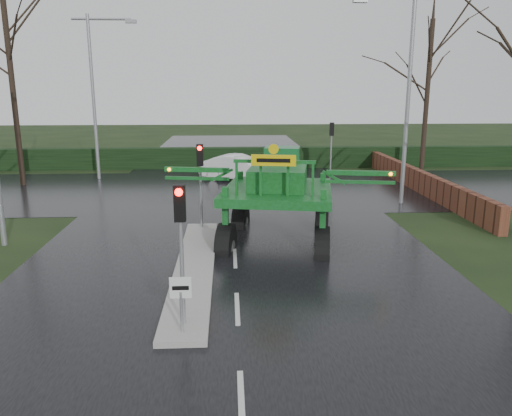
{
  "coord_description": "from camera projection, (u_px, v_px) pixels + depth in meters",
  "views": [
    {
      "loc": [
        -0.18,
        -12.12,
        5.63
      ],
      "look_at": [
        0.66,
        3.02,
        2.0
      ],
      "focal_mm": 35.0,
      "sensor_mm": 36.0,
      "label": 1
    }
  ],
  "objects": [
    {
      "name": "hedge_row",
      "position": [
        231.0,
        158.0,
        36.22
      ],
      "size": [
        44.0,
        0.9,
        1.5
      ],
      "primitive_type": "cube",
      "color": "black",
      "rests_on": "ground"
    },
    {
      "name": "traffic_signal_mid",
      "position": [
        200.0,
        168.0,
        19.69
      ],
      "size": [
        0.26,
        0.33,
        3.52
      ],
      "color": "gray",
      "rests_on": "ground"
    },
    {
      "name": "traffic_signal_near",
      "position": [
        180.0,
        225.0,
        11.43
      ],
      "size": [
        0.26,
        0.33,
        3.52
      ],
      "color": "gray",
      "rests_on": "ground"
    },
    {
      "name": "road_cross",
      "position": [
        232.0,
        189.0,
        28.62
      ],
      "size": [
        80.0,
        12.0,
        0.02
      ],
      "primitive_type": "cube",
      "color": "black",
      "rests_on": "ground"
    },
    {
      "name": "street_light_left_far",
      "position": [
        97.0,
        83.0,
        30.67
      ],
      "size": [
        3.85,
        0.3,
        10.0
      ],
      "color": "gray",
      "rests_on": "ground"
    },
    {
      "name": "tree_right_far",
      "position": [
        429.0,
        75.0,
        32.67
      ],
      "size": [
        7.0,
        7.0,
        12.05
      ],
      "color": "black",
      "rests_on": "ground"
    },
    {
      "name": "crop_sprayer",
      "position": [
        226.0,
        186.0,
        17.66
      ],
      "size": [
        8.45,
        5.95,
        4.78
      ],
      "rotation": [
        0.0,
        0.0,
        -0.18
      ],
      "color": "black",
      "rests_on": "ground"
    },
    {
      "name": "median_island",
      "position": [
        195.0,
        267.0,
        15.91
      ],
      "size": [
        1.2,
        10.0,
        0.16
      ],
      "primitive_type": "cube",
      "color": "gray",
      "rests_on": "ground"
    },
    {
      "name": "street_light_right",
      "position": [
        403.0,
        81.0,
        23.79
      ],
      "size": [
        3.85,
        0.3,
        10.0
      ],
      "color": "gray",
      "rests_on": "ground"
    },
    {
      "name": "traffic_signal_far",
      "position": [
        331.0,
        137.0,
        32.26
      ],
      "size": [
        0.26,
        0.33,
        3.52
      ],
      "rotation": [
        0.0,
        0.0,
        3.14
      ],
      "color": "gray",
      "rests_on": "ground"
    },
    {
      "name": "tree_left_far",
      "position": [
        10.0,
        61.0,
        28.23
      ],
      "size": [
        7.7,
        7.7,
        13.26
      ],
      "color": "black",
      "rests_on": "ground"
    },
    {
      "name": "brick_wall",
      "position": [
        412.0,
        177.0,
        29.05
      ],
      "size": [
        0.4,
        20.0,
        1.2
      ],
      "primitive_type": "cube",
      "color": "#592D1E",
      "rests_on": "ground"
    },
    {
      "name": "keep_left_sign",
      "position": [
        181.0,
        296.0,
        11.31
      ],
      "size": [
        0.5,
        0.07,
        1.35
      ],
      "color": "gray",
      "rests_on": "ground"
    },
    {
      "name": "white_sedan",
      "position": [
        240.0,
        181.0,
        31.37
      ],
      "size": [
        5.14,
        3.5,
        1.6
      ],
      "primitive_type": "imported",
      "rotation": [
        0.0,
        0.0,
        1.16
      ],
      "color": "white",
      "rests_on": "ground"
    },
    {
      "name": "road_main",
      "position": [
        233.0,
        215.0,
        22.8
      ],
      "size": [
        14.0,
        80.0,
        0.02
      ],
      "primitive_type": "cube",
      "color": "black",
      "rests_on": "ground"
    },
    {
      "name": "ground",
      "position": [
        237.0,
        309.0,
        13.09
      ],
      "size": [
        140.0,
        140.0,
        0.0
      ],
      "primitive_type": "plane",
      "color": "black",
      "rests_on": "ground"
    }
  ]
}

